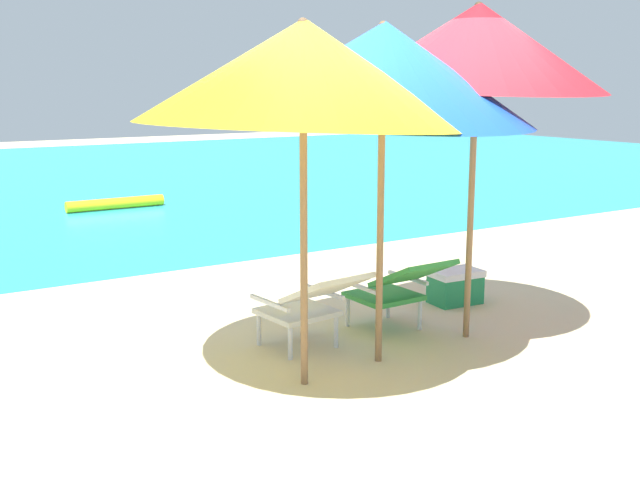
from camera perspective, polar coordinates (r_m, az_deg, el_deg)
name	(u,v)px	position (r m, az deg, el deg)	size (l,w,h in m)	color
ground_plane	(169,253)	(9.59, -11.08, -0.92)	(40.00, 40.00, 0.00)	beige
ocean_band	(24,182)	(17.29, -20.99, 4.02)	(40.00, 18.00, 0.01)	#28B2B7
swim_buoy	(116,203)	(13.07, -14.83, 2.63)	(0.18, 0.18, 1.60)	yellow
lounge_chair_left	(311,302)	(5.88, -0.68, -4.56)	(0.62, 0.92, 0.68)	silver
lounge_chair_right	(397,286)	(6.35, 5.72, -3.39)	(0.56, 0.89, 0.68)	#338E3D
beach_umbrella_left	(303,73)	(5.02, -1.26, 12.23)	(2.27, 2.25, 2.47)	olive
beach_umbrella_center	(383,71)	(5.48, 4.65, 12.28)	(2.74, 2.76, 2.50)	olive
beach_umbrella_right	(477,47)	(6.14, 11.52, 13.79)	(2.10, 2.12, 2.67)	olive
cooler_box	(455,286)	(7.35, 9.94, -3.38)	(0.50, 0.36, 0.32)	#1E844C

